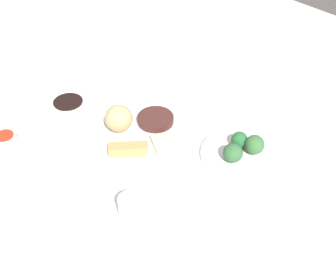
# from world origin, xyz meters

# --- Properties ---
(tabletop) EXTENTS (2.20, 2.20, 0.02)m
(tabletop) POSITION_xyz_m (0.00, 0.00, 0.01)
(tabletop) COLOR white
(tabletop) RESTS_ON ground
(main_plate) EXTENTS (0.28, 0.28, 0.02)m
(main_plate) POSITION_xyz_m (-0.04, 0.03, 0.03)
(main_plate) COLOR white
(main_plate) RESTS_ON tabletop
(rice_scoop) EXTENTS (0.07, 0.07, 0.07)m
(rice_scoop) POSITION_xyz_m (-0.01, -0.03, 0.07)
(rice_scoop) COLOR tan
(rice_scoop) RESTS_ON main_plate
(spring_roll) EXTENTS (0.10, 0.09, 0.03)m
(spring_roll) POSITION_xyz_m (0.03, 0.06, 0.05)
(spring_roll) COLOR tan
(spring_roll) RESTS_ON main_plate
(crab_rangoon_wonton) EXTENTS (0.09, 0.09, 0.01)m
(crab_rangoon_wonton) POSITION_xyz_m (-0.06, 0.10, 0.04)
(crab_rangoon_wonton) COLOR beige
(crab_rangoon_wonton) RESTS_ON main_plate
(stir_fry_heap) EXTENTS (0.10, 0.10, 0.02)m
(stir_fry_heap) POSITION_xyz_m (-0.10, 0.01, 0.05)
(stir_fry_heap) COLOR #452420
(stir_fry_heap) RESTS_ON main_plate
(broccoli_plate) EXTENTS (0.21, 0.21, 0.01)m
(broccoli_plate) POSITION_xyz_m (-0.18, 0.25, 0.03)
(broccoli_plate) COLOR white
(broccoli_plate) RESTS_ON tabletop
(broccoli_floret_0) EXTENTS (0.05, 0.05, 0.05)m
(broccoli_floret_0) POSITION_xyz_m (-0.15, 0.25, 0.06)
(broccoli_floret_0) COLOR #326135
(broccoli_floret_0) RESTS_ON broccoli_plate
(broccoli_floret_1) EXTENTS (0.05, 0.05, 0.05)m
(broccoli_floret_1) POSITION_xyz_m (-0.21, 0.27, 0.06)
(broccoli_floret_1) COLOR #376736
(broccoli_floret_1) RESTS_ON broccoli_plate
(broccoli_floret_2) EXTENTS (0.04, 0.04, 0.04)m
(broccoli_floret_2) POSITION_xyz_m (-0.20, 0.23, 0.06)
(broccoli_floret_2) COLOR #256634
(broccoli_floret_2) RESTS_ON broccoli_plate
(soy_sauce_bowl) EXTENTS (0.10, 0.10, 0.03)m
(soy_sauce_bowl) POSITION_xyz_m (0.04, -0.21, 0.04)
(soy_sauce_bowl) COLOR white
(soy_sauce_bowl) RESTS_ON tabletop
(soy_sauce_bowl_liquid) EXTENTS (0.08, 0.08, 0.00)m
(soy_sauce_bowl_liquid) POSITION_xyz_m (0.04, -0.21, 0.05)
(soy_sauce_bowl_liquid) COLOR black
(soy_sauce_bowl_liquid) RESTS_ON soy_sauce_bowl
(sauce_ramekin_sweet_and_sour) EXTENTS (0.06, 0.06, 0.03)m
(sauce_ramekin_sweet_and_sour) POSITION_xyz_m (0.24, -0.20, 0.03)
(sauce_ramekin_sweet_and_sour) COLOR white
(sauce_ramekin_sweet_and_sour) RESTS_ON tabletop
(sauce_ramekin_sweet_and_sour_liquid) EXTENTS (0.05, 0.05, 0.00)m
(sauce_ramekin_sweet_and_sour_liquid) POSITION_xyz_m (0.24, -0.20, 0.05)
(sauce_ramekin_sweet_and_sour_liquid) COLOR red
(sauce_ramekin_sweet_and_sour_liquid) RESTS_ON sauce_ramekin_sweet_and_sour
(teacup) EXTENTS (0.06, 0.06, 0.05)m
(teacup) POSITION_xyz_m (0.14, 0.21, 0.05)
(teacup) COLOR white
(teacup) RESTS_ON tabletop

